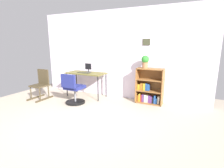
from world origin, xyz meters
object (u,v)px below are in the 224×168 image
(monitor, at_px, (88,68))
(office_chair, at_px, (73,91))
(rocking_chair, at_px, (41,84))
(keyboard, at_px, (84,73))
(potted_plant_on_shelf, at_px, (145,61))
(desk, at_px, (86,74))
(bookshelf_low, at_px, (149,88))

(monitor, xyz_separation_m, office_chair, (0.03, -0.78, -0.51))
(rocking_chair, bearing_deg, monitor, 35.33)
(rocking_chair, bearing_deg, keyboard, 31.47)
(keyboard, xyz_separation_m, potted_plant_on_shelf, (1.76, 0.28, 0.39))
(desk, xyz_separation_m, keyboard, (-0.02, -0.08, 0.07))
(desk, xyz_separation_m, bookshelf_low, (1.87, 0.25, -0.27))
(bookshelf_low, bearing_deg, office_chair, -151.81)
(monitor, relative_size, rocking_chair, 0.32)
(monitor, xyz_separation_m, bookshelf_low, (1.82, 0.18, -0.45))
(desk, distance_m, potted_plant_on_shelf, 1.81)
(keyboard, xyz_separation_m, bookshelf_low, (1.89, 0.33, -0.33))
(rocking_chair, bearing_deg, bookshelf_low, 18.35)
(desk, height_order, office_chair, office_chair)
(monitor, height_order, potted_plant_on_shelf, potted_plant_on_shelf)
(monitor, height_order, rocking_chair, monitor)
(keyboard, height_order, rocking_chair, rocking_chair)
(rocking_chair, relative_size, bookshelf_low, 0.89)
(desk, xyz_separation_m, monitor, (0.05, 0.07, 0.18))
(desk, bearing_deg, keyboard, -106.38)
(desk, distance_m, keyboard, 0.11)
(desk, distance_m, office_chair, 0.79)
(potted_plant_on_shelf, bearing_deg, monitor, -175.74)
(office_chair, distance_m, bookshelf_low, 2.04)
(monitor, relative_size, bookshelf_low, 0.28)
(keyboard, height_order, potted_plant_on_shelf, potted_plant_on_shelf)
(office_chair, relative_size, bookshelf_low, 0.87)
(keyboard, relative_size, rocking_chair, 0.48)
(rocking_chair, height_order, bookshelf_low, bookshelf_low)
(office_chair, bearing_deg, desk, 95.73)
(bookshelf_low, height_order, potted_plant_on_shelf, potted_plant_on_shelf)
(monitor, relative_size, office_chair, 0.33)
(rocking_chair, relative_size, potted_plant_on_shelf, 2.59)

